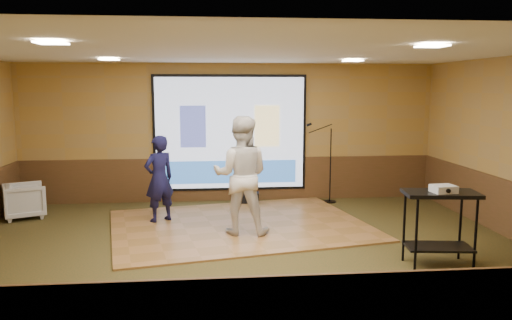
{
  "coord_description": "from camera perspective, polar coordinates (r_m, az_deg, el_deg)",
  "views": [
    {
      "loc": [
        -0.48,
        -7.35,
        2.47
      ],
      "look_at": [
        0.3,
        0.71,
        1.3
      ],
      "focal_mm": 35.0,
      "sensor_mm": 36.0,
      "label": 1
    }
  ],
  "objects": [
    {
      "name": "ground",
      "position": [
        7.77,
        -1.72,
        -10.31
      ],
      "size": [
        9.0,
        9.0,
        0.0
      ],
      "primitive_type": "plane",
      "color": "#2C3518",
      "rests_on": "ground"
    },
    {
      "name": "room_shell",
      "position": [
        7.38,
        -1.79,
        5.3
      ],
      "size": [
        9.04,
        7.04,
        3.02
      ],
      "color": "#A88446",
      "rests_on": "ground"
    },
    {
      "name": "wainscot_back",
      "position": [
        11.03,
        -2.93,
        -2.2
      ],
      "size": [
        9.0,
        0.04,
        0.95
      ],
      "primitive_type": "cube",
      "color": "#4C3719",
      "rests_on": "ground"
    },
    {
      "name": "projector_screen",
      "position": [
        10.85,
        -2.96,
        2.96
      ],
      "size": [
        3.32,
        0.06,
        2.52
      ],
      "color": "black",
      "rests_on": "room_shell"
    },
    {
      "name": "downlight_nw",
      "position": [
        9.33,
        -16.45,
        10.97
      ],
      "size": [
        0.32,
        0.32,
        0.02
      ],
      "primitive_type": "cube",
      "color": "#FFE5BF",
      "rests_on": "room_shell"
    },
    {
      "name": "downlight_ne",
      "position": [
        9.55,
        11.0,
        11.08
      ],
      "size": [
        0.32,
        0.32,
        0.02
      ],
      "primitive_type": "cube",
      "color": "#FFE5BF",
      "rests_on": "room_shell"
    },
    {
      "name": "downlight_sw",
      "position": [
        6.12,
        -22.36,
        12.29
      ],
      "size": [
        0.32,
        0.32,
        0.02
      ],
      "primitive_type": "cube",
      "color": "#FFE5BF",
      "rests_on": "room_shell"
    },
    {
      "name": "downlight_se",
      "position": [
        6.46,
        19.48,
        12.19
      ],
      "size": [
        0.32,
        0.32,
        0.02
      ],
      "primitive_type": "cube",
      "color": "#FFE5BF",
      "rests_on": "room_shell"
    },
    {
      "name": "dance_floor",
      "position": [
        9.09,
        -1.89,
        -7.44
      ],
      "size": [
        5.03,
        4.2,
        0.03
      ],
      "primitive_type": "cube",
      "rotation": [
        0.0,
        0.0,
        0.19
      ],
      "color": "#9C6A39",
      "rests_on": "ground"
    },
    {
      "name": "player_left",
      "position": [
        9.3,
        -11.0,
        -2.1
      ],
      "size": [
        0.69,
        0.64,
        1.59
      ],
      "primitive_type": "imported",
      "rotation": [
        0.0,
        0.0,
        3.74
      ],
      "color": "#131239",
      "rests_on": "dance_floor"
    },
    {
      "name": "player_right",
      "position": [
        8.35,
        -1.72,
        -1.75
      ],
      "size": [
        1.08,
        0.91,
        1.99
      ],
      "primitive_type": "imported",
      "rotation": [
        0.0,
        0.0,
        2.97
      ],
      "color": "silver",
      "rests_on": "dance_floor"
    },
    {
      "name": "av_table",
      "position": [
        7.42,
        20.29,
        -5.67
      ],
      "size": [
        1.0,
        0.53,
        1.05
      ],
      "rotation": [
        0.0,
        0.0,
        -0.12
      ],
      "color": "black",
      "rests_on": "ground"
    },
    {
      "name": "projector",
      "position": [
        7.3,
        20.64,
        -3.11
      ],
      "size": [
        0.33,
        0.28,
        0.1
      ],
      "primitive_type": "cube",
      "rotation": [
        0.0,
        0.0,
        0.1
      ],
      "color": "silver",
      "rests_on": "av_table"
    },
    {
      "name": "mic_stand",
      "position": [
        10.94,
        8.18,
        -2.27
      ],
      "size": [
        0.68,
        0.28,
        1.74
      ],
      "rotation": [
        0.0,
        0.0,
        0.23
      ],
      "color": "black",
      "rests_on": "ground"
    },
    {
      "name": "banquet_chair",
      "position": [
        10.56,
        -24.93,
        -4.24
      ],
      "size": [
        0.95,
        0.94,
        0.66
      ],
      "primitive_type": "imported",
      "rotation": [
        0.0,
        0.0,
        1.98
      ],
      "color": "gray",
      "rests_on": "ground"
    },
    {
      "name": "duffel_bag",
      "position": [
        10.75,
        -0.77,
        -4.37
      ],
      "size": [
        0.43,
        0.31,
        0.25
      ],
      "primitive_type": "cube",
      "rotation": [
        0.0,
        0.0,
        -0.09
      ],
      "color": "black",
      "rests_on": "ground"
    }
  ]
}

